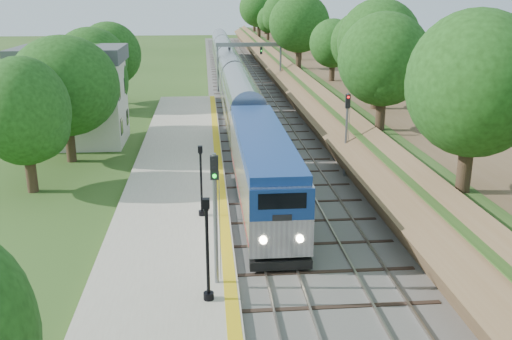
{
  "coord_description": "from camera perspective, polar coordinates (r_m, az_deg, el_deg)",
  "views": [
    {
      "loc": [
        -3.18,
        -17.73,
        12.11
      ],
      "look_at": [
        -0.5,
        12.11,
        2.8
      ],
      "focal_mm": 40.0,
      "sensor_mm": 36.0,
      "label": 1
    }
  ],
  "objects": [
    {
      "name": "trackbed",
      "position": [
        78.82,
        -1.32,
        8.47
      ],
      "size": [
        9.5,
        170.0,
        0.28
      ],
      "color": "#4C4944",
      "rests_on": "ground"
    },
    {
      "name": "train",
      "position": [
        70.69,
        -2.54,
        9.18
      ],
      "size": [
        2.89,
        96.23,
        4.25
      ],
      "color": "black",
      "rests_on": "trackbed"
    },
    {
      "name": "signal_farside",
      "position": [
        38.69,
        9.05,
        4.36
      ],
      "size": [
        0.31,
        0.25,
        5.72
      ],
      "color": "slate",
      "rests_on": "ground"
    },
    {
      "name": "embankment",
      "position": [
        79.55,
        4.77,
        9.87
      ],
      "size": [
        10.64,
        170.0,
        11.7
      ],
      "color": "brown",
      "rests_on": "ground"
    },
    {
      "name": "trees_behind_platform",
      "position": [
        39.94,
        -16.65,
        5.6
      ],
      "size": [
        7.82,
        53.32,
        7.21
      ],
      "color": "#332316",
      "rests_on": "ground"
    },
    {
      "name": "signal_gantry",
      "position": [
        73.3,
        -0.7,
        11.55
      ],
      "size": [
        8.4,
        0.38,
        6.2
      ],
      "color": "slate",
      "rests_on": "ground"
    },
    {
      "name": "station_building",
      "position": [
        49.59,
        -17.8,
        7.13
      ],
      "size": [
        8.6,
        6.6,
        8.0
      ],
      "color": "white",
      "rests_on": "ground"
    },
    {
      "name": "lamppost_mid",
      "position": [
        22.61,
        -4.87,
        -8.53
      ],
      "size": [
        0.42,
        0.42,
        4.29
      ],
      "color": "black",
      "rests_on": "platform"
    },
    {
      "name": "signal_platform",
      "position": [
        23.25,
        -4.11,
        -3.53
      ],
      "size": [
        0.33,
        0.26,
        5.68
      ],
      "color": "slate",
      "rests_on": "platform"
    },
    {
      "name": "lamppost_far",
      "position": [
        31.11,
        -5.49,
        -1.5
      ],
      "size": [
        0.39,
        0.39,
        3.96
      ],
      "color": "black",
      "rests_on": "platform"
    },
    {
      "name": "platform",
      "position": [
        35.83,
        -8.08,
        -2.35
      ],
      "size": [
        6.4,
        68.0,
        0.38
      ],
      "primitive_type": "cube",
      "color": "#AAA089",
      "rests_on": "ground"
    },
    {
      "name": "yellow_stripe",
      "position": [
        35.72,
        -3.52,
        -1.94
      ],
      "size": [
        0.55,
        68.0,
        0.01
      ],
      "primitive_type": "cube",
      "color": "gold",
      "rests_on": "platform"
    }
  ]
}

